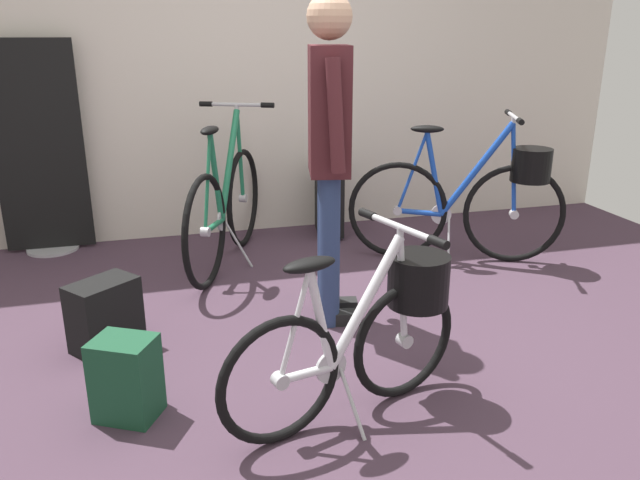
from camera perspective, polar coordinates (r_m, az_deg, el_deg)
ground_plane at (r=3.16m, az=1.54°, el=-10.22°), size 6.09×6.09×0.00m
back_wall at (r=4.89m, az=-5.95°, el=16.71°), size 6.09×0.10×2.74m
floor_banner_stand at (r=4.81m, az=-24.15°, el=6.56°), size 0.60×0.36×1.48m
folding_bike_foreground at (r=2.58m, az=4.78°, el=-7.68°), size 1.10×0.52×0.80m
display_bike_left at (r=4.36m, az=13.92°, el=3.90°), size 1.38×0.67×1.02m
display_bike_right at (r=4.23m, az=-8.61°, el=2.93°), size 0.73×1.41×1.06m
visitor_near_wall at (r=3.22m, az=0.87°, el=8.84°), size 0.32×0.53×1.70m
rolling_suitcase at (r=4.83m, az=0.84°, el=3.70°), size 0.23×0.38×0.83m
backpack_on_floor at (r=3.32m, az=-19.10°, el=-6.49°), size 0.38×0.36×0.36m
handbag_on_floor at (r=2.73m, az=-17.23°, el=-11.96°), size 0.31×0.29×0.35m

